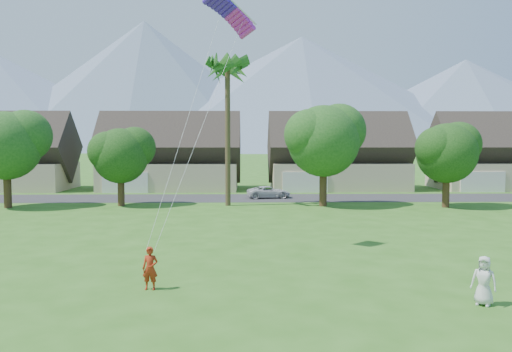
{
  "coord_description": "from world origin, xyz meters",
  "views": [
    {
      "loc": [
        -0.48,
        -13.51,
        5.44
      ],
      "look_at": [
        0.0,
        10.0,
        3.8
      ],
      "focal_mm": 35.0,
      "sensor_mm": 36.0,
      "label": 1
    }
  ],
  "objects_px": {
    "kite_flyer": "(150,268)",
    "parked_car": "(269,192)",
    "watcher": "(484,281)",
    "parafoil_kite": "(231,12)"
  },
  "relations": [
    {
      "from": "kite_flyer",
      "to": "parked_car",
      "type": "xyz_separation_m",
      "value": [
        5.71,
        29.46,
        -0.22
      ]
    },
    {
      "from": "watcher",
      "to": "parked_car",
      "type": "relative_size",
      "value": 0.4
    },
    {
      "from": "parked_car",
      "to": "parafoil_kite",
      "type": "height_order",
      "value": "parafoil_kite"
    },
    {
      "from": "kite_flyer",
      "to": "parked_car",
      "type": "height_order",
      "value": "kite_flyer"
    },
    {
      "from": "parked_car",
      "to": "parafoil_kite",
      "type": "distance_m",
      "value": 25.31
    },
    {
      "from": "kite_flyer",
      "to": "watcher",
      "type": "distance_m",
      "value": 11.58
    },
    {
      "from": "kite_flyer",
      "to": "parafoil_kite",
      "type": "bearing_deg",
      "value": 72.51
    },
    {
      "from": "watcher",
      "to": "parafoil_kite",
      "type": "xyz_separation_m",
      "value": [
        -8.63,
        8.91,
        10.95
      ]
    },
    {
      "from": "parked_car",
      "to": "kite_flyer",
      "type": "bearing_deg",
      "value": 159.66
    },
    {
      "from": "parafoil_kite",
      "to": "kite_flyer",
      "type": "bearing_deg",
      "value": -139.44
    }
  ]
}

